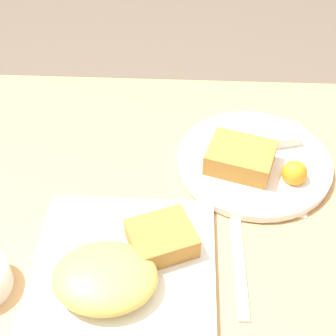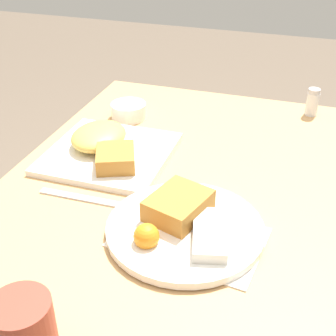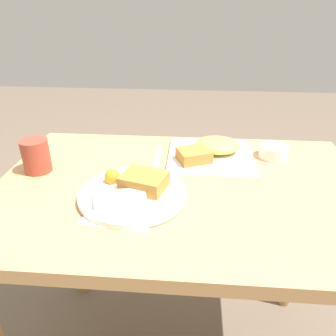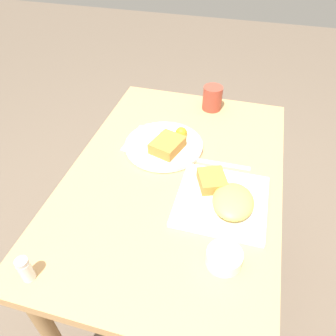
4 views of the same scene
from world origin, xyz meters
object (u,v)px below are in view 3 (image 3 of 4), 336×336
at_px(plate_square_near, 211,152).
at_px(coffee_mug, 36,156).
at_px(plate_oval_far, 133,190).
at_px(sauce_ramekin, 273,151).
at_px(butter_knife, 156,161).

distance_m(plate_square_near, coffee_mug, 0.53).
height_order(plate_oval_far, sauce_ramekin, plate_oval_far).
bearing_deg(plate_square_near, plate_oval_far, 49.48).
xyz_separation_m(plate_square_near, sauce_ramekin, (-0.20, -0.03, -0.00)).
xyz_separation_m(plate_square_near, butter_knife, (0.17, 0.03, -0.02)).
xyz_separation_m(plate_oval_far, coffee_mug, (0.31, -0.12, 0.03)).
distance_m(plate_square_near, plate_oval_far, 0.32).
distance_m(plate_square_near, butter_knife, 0.18).
relative_size(plate_oval_far, butter_knife, 1.40).
height_order(plate_square_near, plate_oval_far, plate_square_near).
bearing_deg(butter_knife, sauce_ramekin, 98.74).
relative_size(butter_knife, coffee_mug, 2.01).
height_order(sauce_ramekin, coffee_mug, coffee_mug).
relative_size(sauce_ramekin, coffee_mug, 0.92).
height_order(plate_square_near, butter_knife, plate_square_near).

